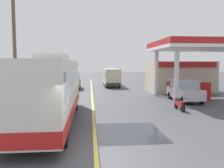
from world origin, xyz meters
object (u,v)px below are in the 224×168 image
(motorcycle_parked_forecourt, at_px, (179,104))
(pedestrian_near_pump, at_px, (169,86))
(car_at_pump, at_px, (184,89))
(cyclist_on_shoulder, at_px, (3,118))
(car_trailing_behind_bus, at_px, (73,81))
(minibus_opposing_lane, at_px, (111,76))
(coach_bus_main, at_px, (50,91))

(motorcycle_parked_forecourt, height_order, pedestrian_near_pump, pedestrian_near_pump)
(motorcycle_parked_forecourt, bearing_deg, car_at_pump, 63.11)
(pedestrian_near_pump, bearing_deg, car_at_pump, -87.40)
(pedestrian_near_pump, bearing_deg, cyclist_on_shoulder, -134.11)
(pedestrian_near_pump, distance_m, car_trailing_behind_bus, 12.34)
(cyclist_on_shoulder, xyz_separation_m, motorcycle_parked_forecourt, (9.80, 4.84, -0.34))
(motorcycle_parked_forecourt, bearing_deg, pedestrian_near_pump, 76.34)
(minibus_opposing_lane, distance_m, car_trailing_behind_bus, 5.78)
(coach_bus_main, distance_m, car_at_pump, 11.80)
(motorcycle_parked_forecourt, xyz_separation_m, car_trailing_behind_bus, (-8.10, 14.51, 0.57))
(car_at_pump, relative_size, motorcycle_parked_forecourt, 2.33)
(cyclist_on_shoulder, bearing_deg, car_trailing_behind_bus, 85.00)
(motorcycle_parked_forecourt, relative_size, pedestrian_near_pump, 1.08)
(coach_bus_main, relative_size, car_at_pump, 2.63)
(minibus_opposing_lane, bearing_deg, motorcycle_parked_forecourt, -79.98)
(cyclist_on_shoulder, distance_m, car_trailing_behind_bus, 19.42)
(cyclist_on_shoulder, xyz_separation_m, pedestrian_near_pump, (11.50, 11.87, 0.15))
(minibus_opposing_lane, relative_size, car_trailing_behind_bus, 1.46)
(minibus_opposing_lane, bearing_deg, car_trailing_behind_bus, -151.24)
(car_at_pump, height_order, car_trailing_behind_bus, same)
(minibus_opposing_lane, height_order, car_trailing_behind_bus, minibus_opposing_lane)
(minibus_opposing_lane, relative_size, motorcycle_parked_forecourt, 3.41)
(coach_bus_main, height_order, motorcycle_parked_forecourt, coach_bus_main)
(pedestrian_near_pump, bearing_deg, minibus_opposing_lane, 114.90)
(coach_bus_main, height_order, car_trailing_behind_bus, coach_bus_main)
(car_at_pump, distance_m, pedestrian_near_pump, 3.36)
(cyclist_on_shoulder, xyz_separation_m, car_trailing_behind_bus, (1.69, 19.35, 0.23))
(car_trailing_behind_bus, bearing_deg, motorcycle_parked_forecourt, -60.82)
(car_at_pump, height_order, cyclist_on_shoulder, car_at_pump)
(coach_bus_main, bearing_deg, car_at_pump, 31.83)
(coach_bus_main, bearing_deg, pedestrian_near_pump, 44.17)
(car_trailing_behind_bus, bearing_deg, car_at_pump, -47.42)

